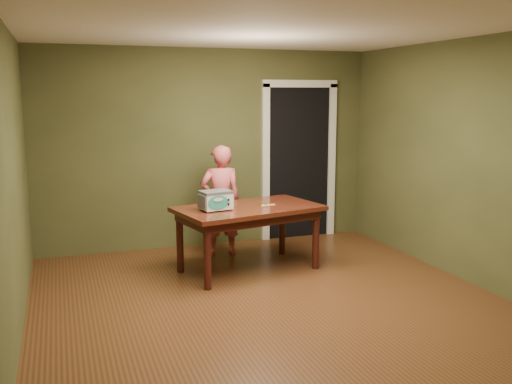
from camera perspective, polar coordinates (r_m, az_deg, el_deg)
floor at (r=5.55m, az=1.98°, el=-11.49°), size 5.00×5.00×0.00m
room_shell at (r=5.18m, az=2.10°, el=6.39°), size 4.52×5.02×2.61m
doorway at (r=8.29m, az=3.48°, el=3.15°), size 1.10×0.66×2.25m
dining_table at (r=6.49m, az=-0.76°, el=-2.33°), size 1.75×1.21×0.75m
toy_oven at (r=6.27m, az=-4.04°, el=-0.76°), size 0.38×0.29×0.22m
baking_pan at (r=6.57m, az=0.85°, el=-1.19°), size 0.10×0.10×0.02m
spatula at (r=6.54m, az=1.22°, el=-1.30°), size 0.18×0.06×0.01m
child at (r=7.11m, az=-3.55°, el=-0.89°), size 0.54×0.38×1.39m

